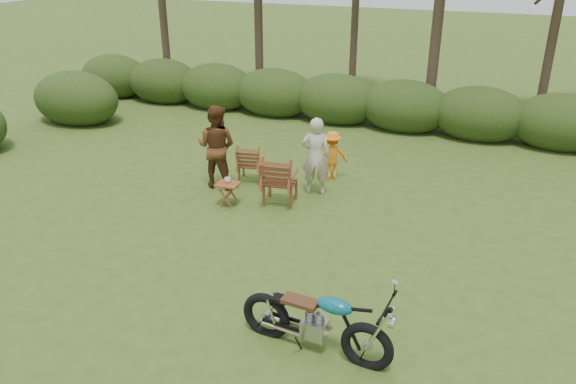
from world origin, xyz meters
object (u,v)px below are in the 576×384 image
at_px(motorcycle, 314,348).
at_px(child, 331,178).
at_px(lawn_chair_right, 280,202).
at_px(adult_b, 219,185).
at_px(lawn_chair_left, 252,180).
at_px(cup, 228,180).
at_px(adult_a, 315,193).
at_px(side_table, 228,194).

bearing_deg(motorcycle, child, 110.16).
bearing_deg(lawn_chair_right, adult_b, -18.80).
height_order(adult_b, child, adult_b).
xyz_separation_m(motorcycle, child, (-1.65, 5.58, 0.00)).
xyz_separation_m(lawn_chair_left, adult_b, (-0.52, -0.56, 0.00)).
xyz_separation_m(lawn_chair_right, adult_b, (-1.58, 0.27, 0.00)).
xyz_separation_m(lawn_chair_right, lawn_chair_left, (-1.05, 0.83, 0.00)).
relative_size(lawn_chair_right, cup, 7.78).
bearing_deg(child, motorcycle, 74.67).
height_order(motorcycle, lawn_chair_left, motorcycle).
bearing_deg(adult_a, cup, 27.28).
bearing_deg(motorcycle, lawn_chair_right, 122.74).
height_order(lawn_chair_right, child, child).
xyz_separation_m(cup, child, (1.48, 2.09, -0.53)).
bearing_deg(lawn_chair_right, lawn_chair_left, -47.50).
height_order(cup, adult_b, adult_b).
bearing_deg(side_table, adult_b, 130.18).
relative_size(lawn_chair_left, adult_a, 0.51).
bearing_deg(lawn_chair_right, adult_a, -134.41).
relative_size(motorcycle, cup, 14.94).
height_order(adult_a, adult_b, adult_b).
xyz_separation_m(motorcycle, lawn_chair_right, (-2.20, 3.97, 0.00)).
relative_size(motorcycle, child, 1.80).
bearing_deg(adult_b, child, -151.86).
distance_m(side_table, adult_a, 1.88).
bearing_deg(adult_b, motorcycle, 127.66).
xyz_separation_m(lawn_chair_right, adult_a, (0.50, 0.70, 0.00)).
xyz_separation_m(lawn_chair_left, cup, (0.13, -1.31, 0.53)).
distance_m(side_table, child, 2.60).
height_order(cup, child, cup).
bearing_deg(child, cup, 22.94).
height_order(side_table, child, child).
relative_size(side_table, adult_a, 0.29).
relative_size(side_table, cup, 3.58).
xyz_separation_m(side_table, adult_a, (1.40, 1.23, -0.24)).
bearing_deg(lawn_chair_left, cup, 82.90).
relative_size(motorcycle, adult_b, 1.10).
bearing_deg(adult_b, side_table, 126.09).
bearing_deg(lawn_chair_left, motorcycle, 111.48).
bearing_deg(adult_b, adult_a, -172.19).
bearing_deg(lawn_chair_right, side_table, 20.93).
relative_size(lawn_chair_left, child, 0.78).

